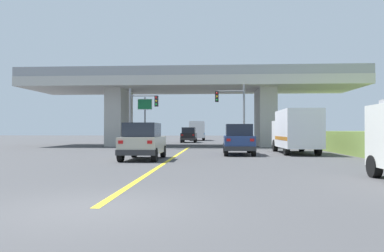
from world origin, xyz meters
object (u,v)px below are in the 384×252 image
object	(u,v)px
traffic_signal_nearside	(234,108)
traffic_signal_farside	(140,111)
suv_crossing	(238,139)
suv_lead	(143,141)
box_truck	(296,131)
semi_truck_distant	(197,131)
highway_sign	(145,111)
sedan_oncoming	(189,135)

from	to	relation	value
traffic_signal_nearside	traffic_signal_farside	world-z (taller)	traffic_signal_nearside
suv_crossing	traffic_signal_farside	xyz separation A→B (m)	(-8.23, 7.68, 2.37)
suv_lead	box_truck	distance (m)	11.29
box_truck	semi_truck_distant	world-z (taller)	semi_truck_distant
traffic_signal_nearside	traffic_signal_farside	distance (m)	8.43
box_truck	highway_sign	size ratio (longest dim) A/B	1.37
suv_crossing	traffic_signal_farside	size ratio (longest dim) A/B	0.88
suv_lead	highway_sign	distance (m)	16.90
box_truck	sedan_oncoming	bearing A→B (deg)	111.13
suv_crossing	traffic_signal_nearside	xyz separation A→B (m)	(0.17, 8.33, 2.62)
box_truck	traffic_signal_farside	size ratio (longest dim) A/B	1.25
sedan_oncoming	suv_crossing	bearing A→B (deg)	-78.52
suv_crossing	traffic_signal_nearside	bearing A→B (deg)	89.32
box_truck	sedan_oncoming	distance (m)	25.25
sedan_oncoming	traffic_signal_nearside	xyz separation A→B (m)	(5.23, -16.54, 2.62)
suv_lead	traffic_signal_nearside	xyz separation A→B (m)	(5.69, 12.96, 2.62)
sedan_oncoming	semi_truck_distant	bearing A→B (deg)	86.50
suv_lead	suv_crossing	bearing A→B (deg)	40.03
traffic_signal_farside	highway_sign	xyz separation A→B (m)	(-0.31, 4.11, 0.21)
box_truck	traffic_signal_nearside	xyz separation A→B (m)	(-3.88, 7.00, 2.05)
box_truck	semi_truck_distant	bearing A→B (deg)	103.95
suv_lead	suv_crossing	world-z (taller)	same
suv_crossing	sedan_oncoming	size ratio (longest dim) A/B	1.03
suv_crossing	highway_sign	xyz separation A→B (m)	(-8.54, 11.79, 2.58)
sedan_oncoming	semi_truck_distant	distance (m)	10.55
sedan_oncoming	semi_truck_distant	world-z (taller)	semi_truck_distant
suv_lead	box_truck	xyz separation A→B (m)	(9.57, 5.96, 0.57)
box_truck	traffic_signal_farside	world-z (taller)	traffic_signal_farside
traffic_signal_farside	highway_sign	world-z (taller)	traffic_signal_farside
suv_crossing	sedan_oncoming	world-z (taller)	same
suv_crossing	semi_truck_distant	world-z (taller)	semi_truck_distant
sedan_oncoming	highway_sign	size ratio (longest dim) A/B	0.93
suv_crossing	traffic_signal_nearside	size ratio (longest dim) A/B	0.83
highway_sign	suv_crossing	bearing A→B (deg)	-54.09
traffic_signal_nearside	highway_sign	bearing A→B (deg)	158.34
traffic_signal_nearside	semi_truck_distant	world-z (taller)	traffic_signal_nearside
suv_lead	sedan_oncoming	xyz separation A→B (m)	(0.47, 29.51, 0.00)
traffic_signal_nearside	semi_truck_distant	bearing A→B (deg)	99.62
box_truck	suv_crossing	bearing A→B (deg)	-161.87
traffic_signal_farside	semi_truck_distant	xyz separation A→B (m)	(3.82, 27.71, -1.78)
suv_lead	traffic_signal_farside	distance (m)	12.83
box_truck	traffic_signal_nearside	world-z (taller)	traffic_signal_nearside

